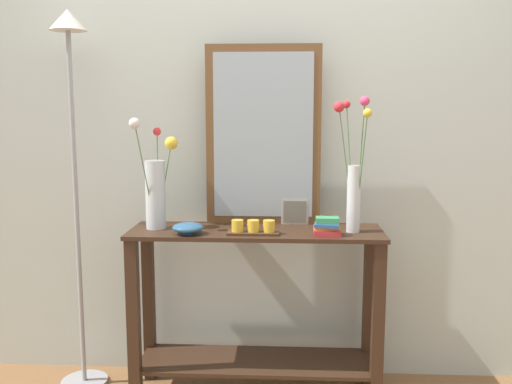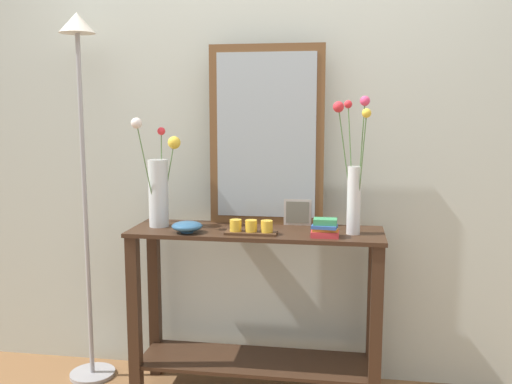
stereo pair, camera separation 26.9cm
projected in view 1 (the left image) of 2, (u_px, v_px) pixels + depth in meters
name	position (u px, v px, depth m)	size (l,w,h in m)	color
wall_back	(259.00, 125.00, 2.96)	(6.40, 0.08, 2.70)	beige
console_table	(256.00, 300.00, 2.78)	(1.23, 0.38, 0.85)	#382316
mirror_leaning	(263.00, 136.00, 2.81)	(0.58, 0.03, 0.90)	brown
tall_vase_left	(156.00, 187.00, 2.73)	(0.20, 0.21, 0.54)	silver
vase_right	(353.00, 180.00, 2.64)	(0.17, 0.18, 0.64)	silver
candle_tray	(253.00, 228.00, 2.63)	(0.24, 0.09, 0.07)	#472D1C
picture_frame_small	(295.00, 211.00, 2.85)	(0.14, 0.01, 0.13)	#B7B2AD
decorative_bowl	(188.00, 228.00, 2.63)	(0.15, 0.15, 0.05)	#2D5B84
book_stack	(327.00, 227.00, 2.60)	(0.13, 0.10, 0.08)	#C63338
floor_lamp	(73.00, 139.00, 2.77)	(0.24, 0.24, 1.91)	#9E9EA3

